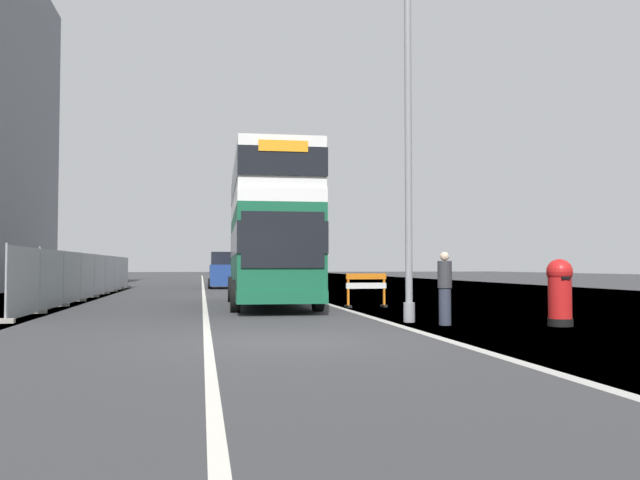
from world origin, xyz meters
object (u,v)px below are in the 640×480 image
double_decker_bus (270,229)px  car_receding_mid (224,271)px  car_oncoming_near (225,271)px  roadworks_barrier (366,286)px  red_pillar_postbox (560,289)px  lamppost_foreground (408,144)px  pedestrian_at_kerb (445,288)px

double_decker_bus → car_receding_mid: bearing=91.5°
double_decker_bus → car_oncoming_near: 18.67m
roadworks_barrier → red_pillar_postbox: bearing=-70.0°
lamppost_foreground → car_oncoming_near: bearing=98.1°
roadworks_barrier → car_receding_mid: bearing=97.8°
double_decker_bus → pedestrian_at_kerb: bearing=-68.0°
red_pillar_postbox → car_receding_mid: car_receding_mid is taller
lamppost_foreground → pedestrian_at_kerb: lamppost_foreground is taller
pedestrian_at_kerb → roadworks_barrier: bearing=91.5°
double_decker_bus → car_receding_mid: size_ratio=2.56×
double_decker_bus → lamppost_foreground: lamppost_foreground is taller
car_receding_mid → car_oncoming_near: bearing=-91.4°
roadworks_barrier → car_receding_mid: size_ratio=0.36×
red_pillar_postbox → car_oncoming_near: size_ratio=0.41×
lamppost_foreground → roadworks_barrier: 7.08m
car_oncoming_near → lamppost_foreground: bearing=-81.9°
red_pillar_postbox → car_receding_mid: size_ratio=0.40×
car_oncoming_near → car_receding_mid: car_oncoming_near is taller
red_pillar_postbox → pedestrian_at_kerb: 2.69m
roadworks_barrier → pedestrian_at_kerb: (0.18, -6.91, 0.17)m
roadworks_barrier → lamppost_foreground: bearing=-93.9°
car_oncoming_near → car_receding_mid: (0.21, 8.56, -0.07)m
double_decker_bus → pedestrian_at_kerb: size_ratio=5.81×
lamppost_foreground → car_receding_mid: (-3.50, 34.52, -3.52)m
pedestrian_at_kerb → car_oncoming_near: bearing=99.0°
lamppost_foreground → red_pillar_postbox: size_ratio=6.01×
red_pillar_postbox → roadworks_barrier: bearing=110.0°
red_pillar_postbox → pedestrian_at_kerb: (-2.59, 0.70, 0.02)m
lamppost_foreground → red_pillar_postbox: lamppost_foreground is taller
car_oncoming_near → car_receding_mid: bearing=88.6°
car_oncoming_near → roadworks_barrier: bearing=-78.4°
lamppost_foreground → car_oncoming_near: (-3.70, 25.97, -3.46)m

